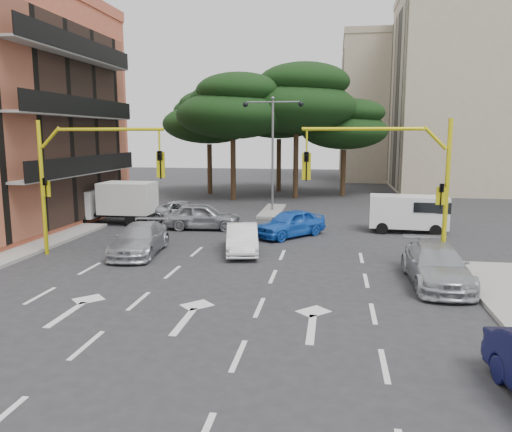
{
  "coord_description": "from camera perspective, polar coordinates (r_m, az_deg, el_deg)",
  "views": [
    {
      "loc": [
        4.22,
        -18.36,
        5.39
      ],
      "look_at": [
        0.65,
        4.44,
        1.6
      ],
      "focal_mm": 35.0,
      "sensor_mm": 36.0,
      "label": 1
    }
  ],
  "objects": [
    {
      "name": "signal_mast_left",
      "position": [
        23.19,
        -19.59,
        5.07
      ],
      "size": [
        5.79,
        0.37,
        6.0
      ],
      "color": "yellow",
      "rests_on": "ground"
    },
    {
      "name": "ground",
      "position": [
        19.59,
        -3.91,
        -6.67
      ],
      "size": [
        120.0,
        120.0,
        0.0
      ],
      "primitive_type": "plane",
      "color": "#28282B",
      "rests_on": "ground"
    },
    {
      "name": "pine_right",
      "position": [
        44.33,
        10.14,
        10.26
      ],
      "size": [
        7.49,
        7.49,
        8.37
      ],
      "color": "#382616",
      "rests_on": "ground"
    },
    {
      "name": "median_strip",
      "position": [
        35.02,
        1.87,
        0.6
      ],
      "size": [
        1.4,
        6.0,
        0.15
      ],
      "primitive_type": "cube",
      "color": "gray",
      "rests_on": "ground"
    },
    {
      "name": "car_blue_compact",
      "position": [
        26.53,
        3.92,
        -0.84
      ],
      "size": [
        4.02,
        4.31,
        1.44
      ],
      "primitive_type": "imported",
      "rotation": [
        0.0,
        0.0,
        -0.7
      ],
      "color": "blue",
      "rests_on": "ground"
    },
    {
      "name": "car_silver_parked",
      "position": [
        19.23,
        19.92,
        -5.34
      ],
      "size": [
        2.09,
        4.92,
        1.41
      ],
      "primitive_type": "imported",
      "rotation": [
        0.0,
        0.0,
        0.02
      ],
      "color": "#A3A7AB",
      "rests_on": "ground"
    },
    {
      "name": "car_silver_wagon",
      "position": [
        23.26,
        -13.15,
        -2.59
      ],
      "size": [
        2.34,
        4.87,
        1.37
      ],
      "primitive_type": "imported",
      "rotation": [
        0.0,
        0.0,
        0.09
      ],
      "color": "#A6A9AE",
      "rests_on": "ground"
    },
    {
      "name": "box_truck_a",
      "position": [
        31.55,
        -15.96,
        1.46
      ],
      "size": [
        5.17,
        2.19,
        2.54
      ],
      "primitive_type": null,
      "rotation": [
        0.0,
        0.0,
        1.57
      ],
      "color": "silver",
      "rests_on": "ground"
    },
    {
      "name": "van_white",
      "position": [
        28.88,
        16.98,
        0.25
      ],
      "size": [
        4.28,
        2.17,
        2.08
      ],
      "primitive_type": null,
      "rotation": [
        0.0,
        0.0,
        -1.64
      ],
      "color": "white",
      "rests_on": "ground"
    },
    {
      "name": "apartment_beige_near",
      "position": [
        52.91,
        26.87,
        12.65
      ],
      "size": [
        20.2,
        12.15,
        18.7
      ],
      "color": "tan",
      "rests_on": "ground"
    },
    {
      "name": "car_silver_cross_a",
      "position": [
        31.61,
        -8.16,
        0.55
      ],
      "size": [
        4.6,
        2.43,
        1.23
      ],
      "primitive_type": "imported",
      "rotation": [
        0.0,
        0.0,
        1.66
      ],
      "color": "#A3A6AB",
      "rests_on": "ground"
    },
    {
      "name": "apartment_beige_far",
      "position": [
        63.03,
        17.21,
        11.62
      ],
      "size": [
        16.2,
        12.15,
        16.7
      ],
      "color": "tan",
      "rests_on": "ground"
    },
    {
      "name": "pine_center",
      "position": [
        42.53,
        4.74,
        13.22
      ],
      "size": [
        9.98,
        9.98,
        11.16
      ],
      "color": "#382616",
      "rests_on": "ground"
    },
    {
      "name": "car_white_hatch",
      "position": [
        22.87,
        -1.59,
        -2.62
      ],
      "size": [
        2.12,
        4.18,
        1.31
      ],
      "primitive_type": "imported",
      "rotation": [
        0.0,
        0.0,
        0.19
      ],
      "color": "white",
      "rests_on": "ground"
    },
    {
      "name": "pine_left_far",
      "position": [
        45.72,
        -5.34,
        11.2
      ],
      "size": [
        8.32,
        8.32,
        9.3
      ],
      "color": "#382616",
      "rests_on": "ground"
    },
    {
      "name": "car_silver_cross_b",
      "position": [
        28.71,
        -6.13,
        -0.02
      ],
      "size": [
        4.55,
        2.12,
        1.51
      ],
      "primitive_type": "imported",
      "rotation": [
        0.0,
        0.0,
        1.65
      ],
      "color": "#929499",
      "rests_on": "ground"
    },
    {
      "name": "signal_mast_right",
      "position": [
        20.57,
        16.16,
        4.76
      ],
      "size": [
        5.79,
        0.37,
        6.0
      ],
      "color": "yellow",
      "rests_on": "ground"
    },
    {
      "name": "street_lamp_center",
      "position": [
        34.61,
        1.92,
        9.39
      ],
      "size": [
        4.16,
        0.36,
        7.77
      ],
      "color": "slate",
      "rests_on": "median_strip"
    },
    {
      "name": "pine_back",
      "position": [
        47.64,
        2.73,
        11.99
      ],
      "size": [
        9.15,
        9.15,
        10.23
      ],
      "color": "#382616",
      "rests_on": "ground"
    },
    {
      "name": "pine_left_near",
      "position": [
        41.19,
        -2.61,
        12.4
      ],
      "size": [
        9.15,
        9.15,
        10.23
      ],
      "color": "#382616",
      "rests_on": "ground"
    }
  ]
}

